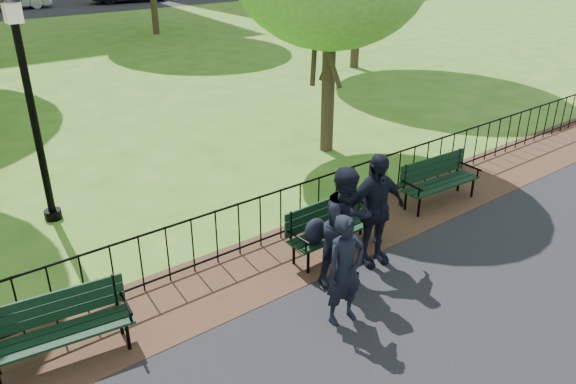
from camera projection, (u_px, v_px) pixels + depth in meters
ground at (357, 301)px, 7.67m from camera, size 120.00×120.00×0.00m
dirt_strip at (290, 255)px, 8.74m from camera, size 60.00×1.60×0.01m
iron_fence at (271, 215)px, 8.89m from camera, size 24.06×0.06×1.00m
park_bench_main at (326, 225)px, 8.45m from camera, size 1.66×0.54×0.93m
park_bench_left_a at (58, 322)px, 6.44m from camera, size 1.67×0.71×0.92m
park_bench_right_a at (438, 176)px, 10.23m from camera, size 1.67×0.61×0.93m
lamppost at (31, 106)px, 8.98m from camera, size 0.34×0.34×3.76m
person_left at (345, 270)px, 6.99m from camera, size 0.58×0.41×1.49m
person_mid at (347, 226)px, 7.77m from camera, size 0.85×0.45×1.74m
person_right at (375, 210)px, 8.20m from camera, size 1.08×0.60×1.75m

